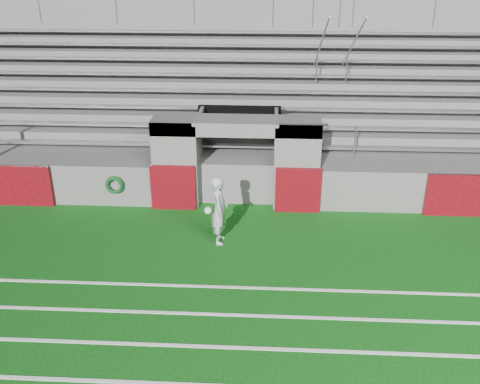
{
  "coord_description": "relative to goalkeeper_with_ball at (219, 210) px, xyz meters",
  "views": [
    {
      "loc": [
        0.9,
        -11.06,
        6.97
      ],
      "look_at": [
        0.2,
        1.8,
        1.1
      ],
      "focal_mm": 40.0,
      "sensor_mm": 36.0,
      "label": 1
    }
  ],
  "objects": [
    {
      "name": "hose_coil",
      "position": [
        -3.21,
        1.85,
        -0.2
      ],
      "size": [
        0.56,
        0.15,
        0.56
      ],
      "color": "#0D4116",
      "rests_on": "ground"
    },
    {
      "name": "goalkeeper_with_ball",
      "position": [
        0.0,
        0.0,
        0.0
      ],
      "size": [
        0.59,
        0.71,
        1.83
      ],
      "color": "#A5A8AE",
      "rests_on": "ground"
    },
    {
      "name": "ground",
      "position": [
        0.3,
        -1.08,
        -0.92
      ],
      "size": [
        90.0,
        90.0,
        0.0
      ],
      "primitive_type": "plane",
      "color": "#0B470E",
      "rests_on": "ground"
    },
    {
      "name": "stadium_structure",
      "position": [
        0.3,
        6.89,
        0.58
      ],
      "size": [
        26.0,
        8.48,
        5.42
      ],
      "color": "#585654",
      "rests_on": "ground"
    }
  ]
}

